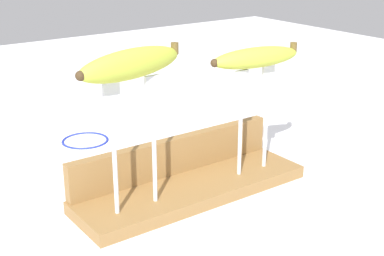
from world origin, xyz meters
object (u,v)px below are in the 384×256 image
Objects in this scene: fork_stand_right at (254,110)px; banana_raised_left at (131,64)px; fork_fallen_far at (343,156)px; banana_raised_right at (256,57)px; wire_coil at (85,140)px; fork_stand_left at (134,133)px.

fork_stand_right is 0.27m from banana_raised_left.
banana_raised_left reaches higher than fork_fallen_far.
wire_coil is (-0.16, 0.36, -0.22)m from banana_raised_right.
fork_stand_right is at bearing 0.00° from fork_stand_left.
banana_raised_right is at bearing -66.58° from wire_coil.
fork_stand_left is at bearing -102.97° from wire_coil.
fork_stand_left is 2.04× the size of wire_coil.
fork_stand_left is 0.24m from fork_stand_right.
fork_stand_left is 0.25m from banana_raised_right.
banana_raised_left is 0.24m from banana_raised_right.
fork_stand_right is 0.26m from fork_fallen_far.
banana_raised_left reaches higher than wire_coil.
banana_raised_right is 0.45m from wire_coil.
fork_fallen_far is (0.22, -0.03, -0.22)m from banana_raised_right.
fork_fallen_far is at bearing -3.41° from fork_stand_left.
banana_raised_left is at bearing -180.00° from banana_raised_right.
fork_stand_left is 1.28× the size of fork_fallen_far.
fork_stand_right is 0.96× the size of banana_raised_left.
fork_fallen_far is 0.54m from wire_coil.
banana_raised_left is 0.52m from fork_fallen_far.
banana_raised_left is at bearing -102.98° from wire_coil.
banana_raised_right is 1.10× the size of fork_fallen_far.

